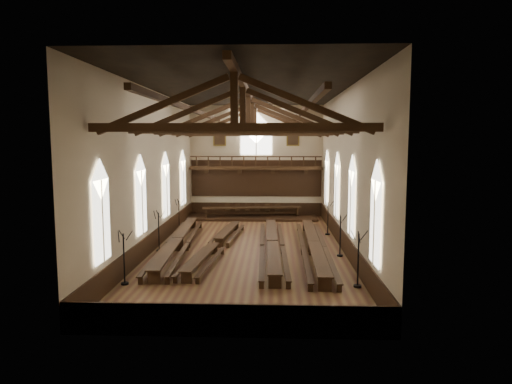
% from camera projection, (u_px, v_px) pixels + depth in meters
% --- Properties ---
extents(ground, '(26.00, 26.00, 0.00)m').
position_uv_depth(ground, '(249.00, 249.00, 28.92)').
color(ground, brown).
rests_on(ground, ground).
extents(room_walls, '(26.00, 26.00, 26.00)m').
position_uv_depth(room_walls, '(248.00, 147.00, 28.19)').
color(room_walls, beige).
rests_on(room_walls, ground).
extents(wainscot_band, '(12.00, 26.00, 1.20)m').
position_uv_depth(wainscot_band, '(248.00, 240.00, 28.85)').
color(wainscot_band, black).
rests_on(wainscot_band, ground).
extents(side_windows, '(11.85, 19.80, 4.50)m').
position_uv_depth(side_windows, '(248.00, 191.00, 28.49)').
color(side_windows, silver).
rests_on(side_windows, room_walls).
extents(end_window, '(2.80, 0.12, 3.80)m').
position_uv_depth(end_window, '(256.00, 136.00, 40.90)').
color(end_window, white).
rests_on(end_window, room_walls).
extents(minstrels_gallery, '(11.80, 1.24, 3.70)m').
position_uv_depth(minstrels_gallery, '(256.00, 173.00, 41.04)').
color(minstrels_gallery, '#3B2112').
rests_on(minstrels_gallery, room_walls).
extents(portraits, '(7.75, 0.09, 1.45)m').
position_uv_depth(portraits, '(256.00, 138.00, 40.92)').
color(portraits, brown).
rests_on(portraits, room_walls).
extents(roof_trusses, '(11.70, 25.70, 2.80)m').
position_uv_depth(roof_trusses, '(248.00, 119.00, 27.99)').
color(roof_trusses, '#3B2112').
rests_on(roof_trusses, room_walls).
extents(refectory_row_a, '(1.93, 14.75, 0.78)m').
position_uv_depth(refectory_row_a, '(177.00, 241.00, 28.82)').
color(refectory_row_a, '#3B2112').
rests_on(refectory_row_a, ground).
extents(refectory_row_b, '(1.97, 13.82, 0.68)m').
position_uv_depth(refectory_row_b, '(217.00, 243.00, 28.44)').
color(refectory_row_b, '#3B2112').
rests_on(refectory_row_b, ground).
extents(refectory_row_c, '(1.68, 14.53, 0.76)m').
position_uv_depth(refectory_row_c, '(272.00, 243.00, 28.09)').
color(refectory_row_c, '#3B2112').
rests_on(refectory_row_c, ground).
extents(refectory_row_d, '(1.71, 14.79, 0.79)m').
position_uv_depth(refectory_row_d, '(314.00, 244.00, 27.75)').
color(refectory_row_d, '#3B2112').
rests_on(refectory_row_d, ground).
extents(dais, '(11.40, 3.13, 0.21)m').
position_uv_depth(dais, '(252.00, 217.00, 40.24)').
color(dais, black).
rests_on(dais, ground).
extents(high_table, '(8.76, 2.12, 0.82)m').
position_uv_depth(high_table, '(252.00, 209.00, 40.15)').
color(high_table, '#3B2112').
rests_on(high_table, dais).
extents(high_chairs, '(4.98, 0.48, 1.01)m').
position_uv_depth(high_chairs, '(252.00, 209.00, 41.00)').
color(high_chairs, '#3B2112').
rests_on(high_chairs, dais).
extents(candelabrum_left_near, '(0.72, 0.81, 2.64)m').
position_uv_depth(candelabrum_left_near, '(124.00, 268.00, 21.78)').
color(candelabrum_left_near, black).
rests_on(candelabrum_left_near, ground).
extents(candelabrum_left_mid, '(0.73, 0.78, 2.58)m').
position_uv_depth(candelabrum_left_mid, '(159.00, 239.00, 28.36)').
color(candelabrum_left_mid, black).
rests_on(candelabrum_left_mid, ground).
extents(candelabrum_left_far, '(0.72, 0.76, 2.51)m').
position_uv_depth(candelabrum_left_far, '(179.00, 222.00, 34.42)').
color(candelabrum_left_far, black).
rests_on(candelabrum_left_far, ground).
extents(candelabrum_right_near, '(0.82, 0.78, 2.72)m').
position_uv_depth(candelabrum_right_near, '(358.00, 270.00, 21.40)').
color(candelabrum_right_near, black).
rests_on(candelabrum_right_near, ground).
extents(candelabrum_right_mid, '(0.77, 0.73, 2.55)m').
position_uv_depth(candelabrum_right_mid, '(340.00, 244.00, 27.12)').
color(candelabrum_right_mid, black).
rests_on(candelabrum_right_mid, ground).
extents(candelabrum_right_far, '(0.69, 0.78, 2.55)m').
position_uv_depth(candelabrum_right_far, '(328.00, 224.00, 33.30)').
color(candelabrum_right_far, black).
rests_on(candelabrum_right_far, ground).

